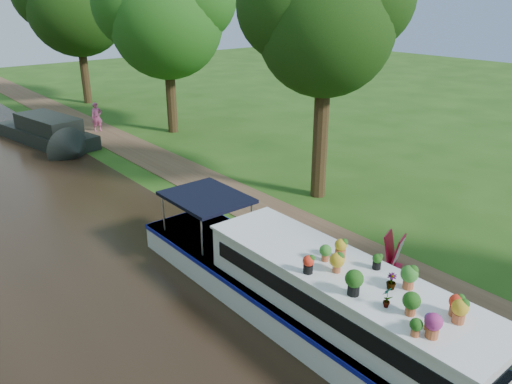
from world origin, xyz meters
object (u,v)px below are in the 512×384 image
object	(u,v)px
second_boat	(49,133)
sandwich_board	(394,253)
pedestrian_pink	(97,117)
plant_boat	(342,311)

from	to	relation	value
second_boat	sandwich_board	world-z (taller)	second_boat
second_boat	pedestrian_pink	world-z (taller)	pedestrian_pink
plant_boat	second_boat	xyz separation A→B (m)	(0.50, 20.40, -0.25)
plant_boat	pedestrian_pink	size ratio (longest dim) A/B	8.32
pedestrian_pink	second_boat	bearing A→B (deg)	-151.90
plant_boat	sandwich_board	distance (m)	3.89
plant_boat	sandwich_board	size ratio (longest dim) A/B	13.27
second_boat	sandwich_board	xyz separation A→B (m)	(3.17, -19.16, -0.11)
sandwich_board	pedestrian_pink	xyz separation A→B (m)	(-0.20, 19.98, 0.35)
pedestrian_pink	sandwich_board	bearing A→B (deg)	-76.91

